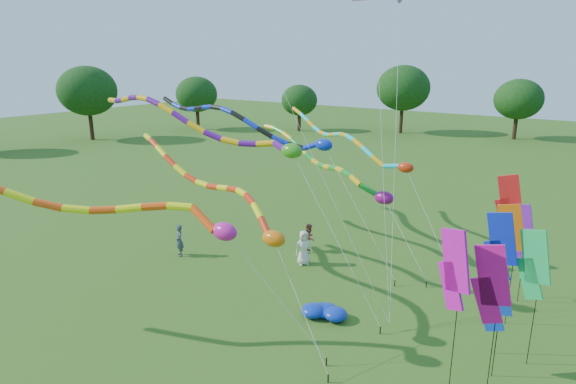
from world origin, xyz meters
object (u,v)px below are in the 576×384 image
Objects in this scene: tube_kite_orange at (84,201)px; person_b at (179,241)px; tube_kite_red at (219,192)px; person_a at (304,248)px; blue_nylon_heap at (331,309)px; person_c at (309,238)px.

tube_kite_orange is 8.60× the size of person_b.
tube_kite_red reaches higher than person_a.
tube_kite_orange is 8.80× the size of blue_nylon_heap.
person_c is at bearing 56.91° from tube_kite_orange.
person_c is at bearing 62.48° from person_a.
blue_nylon_heap is (4.91, 1.11, -4.41)m from tube_kite_red.
person_c is (1.69, 11.60, -4.62)m from tube_kite_orange.
tube_kite_red is at bearing -156.09° from person_a.
person_b is at bearing 91.57° from tube_kite_orange.
person_c is at bearing 70.00° from person_b.
person_b is (-3.57, 7.21, -4.55)m from tube_kite_orange.
tube_kite_orange is 12.60m from person_c.
person_b is at bearing 155.46° from person_a.
blue_nylon_heap is 0.98× the size of person_b.
tube_kite_orange is 10.28m from blue_nylon_heap.
person_a is 1.69m from person_c.
tube_kite_red is 6.04m from person_a.
tube_kite_red reaches higher than person_c.
person_b is 1.09× the size of person_c.
person_b is at bearing 176.32° from blue_nylon_heap.
person_a is at bearing 94.72° from tube_kite_red.
tube_kite_red reaches higher than blue_nylon_heap.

